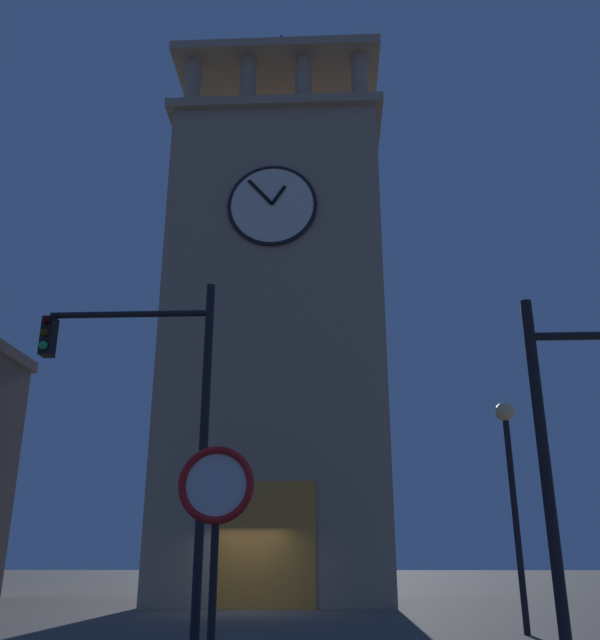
{
  "coord_description": "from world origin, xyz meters",
  "views": [
    {
      "loc": [
        -2.72,
        21.9,
        1.46
      ],
      "look_at": [
        -1.47,
        -4.87,
        10.96
      ],
      "focal_mm": 38.2,
      "sensor_mm": 36.0,
      "label": 1
    }
  ],
  "objects_px": {
    "street_lamp": "(510,467)",
    "traffic_signal_mid": "(154,403)",
    "no_horn_sign": "(216,503)",
    "clocktower": "(278,338)"
  },
  "relations": [
    {
      "from": "street_lamp",
      "to": "traffic_signal_mid",
      "type": "bearing_deg",
      "value": 27.78
    },
    {
      "from": "clocktower",
      "to": "street_lamp",
      "type": "bearing_deg",
      "value": 119.26
    },
    {
      "from": "traffic_signal_mid",
      "to": "street_lamp",
      "type": "distance_m",
      "value": 8.18
    },
    {
      "from": "street_lamp",
      "to": "no_horn_sign",
      "type": "relative_size",
      "value": 1.91
    },
    {
      "from": "clocktower",
      "to": "traffic_signal_mid",
      "type": "bearing_deg",
      "value": 86.02
    },
    {
      "from": "traffic_signal_mid",
      "to": "no_horn_sign",
      "type": "relative_size",
      "value": 2.5
    },
    {
      "from": "street_lamp",
      "to": "clocktower",
      "type": "bearing_deg",
      "value": -60.74
    },
    {
      "from": "no_horn_sign",
      "to": "traffic_signal_mid",
      "type": "bearing_deg",
      "value": -67.6
    },
    {
      "from": "clocktower",
      "to": "no_horn_sign",
      "type": "xyz_separation_m",
      "value": [
        -0.99,
        19.73,
        -8.16
      ]
    },
    {
      "from": "street_lamp",
      "to": "no_horn_sign",
      "type": "distance_m",
      "value": 10.24
    }
  ]
}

